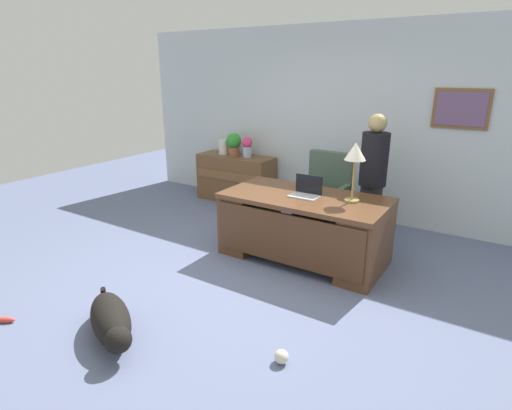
# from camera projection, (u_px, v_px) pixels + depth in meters

# --- Properties ---
(ground_plane) EXTENTS (12.00, 12.00, 0.00)m
(ground_plane) POSITION_uv_depth(u_px,v_px,m) (241.00, 282.00, 4.22)
(ground_plane) COLOR slate
(back_wall) EXTENTS (7.00, 0.16, 2.70)m
(back_wall) POSITION_uv_depth(u_px,v_px,m) (343.00, 123.00, 5.87)
(back_wall) COLOR silver
(back_wall) RESTS_ON ground_plane
(desk) EXTENTS (1.82, 0.94, 0.75)m
(desk) POSITION_uv_depth(u_px,v_px,m) (303.00, 225.00, 4.62)
(desk) COLOR brown
(desk) RESTS_ON ground_plane
(credenza) EXTENTS (1.28, 0.50, 0.76)m
(credenza) POSITION_uv_depth(u_px,v_px,m) (236.00, 178.00, 6.73)
(credenza) COLOR brown
(credenza) RESTS_ON ground_plane
(armchair) EXTENTS (0.60, 0.59, 1.07)m
(armchair) POSITION_uv_depth(u_px,v_px,m) (325.00, 198.00, 5.36)
(armchair) COLOR #475B4C
(armchair) RESTS_ON ground_plane
(person_standing) EXTENTS (0.32, 0.32, 1.61)m
(person_standing) POSITION_uv_depth(u_px,v_px,m) (372.00, 181.00, 4.86)
(person_standing) COLOR #262323
(person_standing) RESTS_ON ground_plane
(dog_lying) EXTENTS (0.82, 0.63, 0.30)m
(dog_lying) POSITION_uv_depth(u_px,v_px,m) (111.00, 321.00, 3.29)
(dog_lying) COLOR black
(dog_lying) RESTS_ON ground_plane
(laptop) EXTENTS (0.32, 0.22, 0.22)m
(laptop) POSITION_uv_depth(u_px,v_px,m) (306.00, 191.00, 4.51)
(laptop) COLOR #B2B5BA
(laptop) RESTS_ON desk
(desk_lamp) EXTENTS (0.22, 0.22, 0.63)m
(desk_lamp) POSITION_uv_depth(u_px,v_px,m) (355.00, 155.00, 4.18)
(desk_lamp) COLOR #9E8447
(desk_lamp) RESTS_ON desk
(vase_with_flowers) EXTENTS (0.17, 0.17, 0.32)m
(vase_with_flowers) POSITION_uv_depth(u_px,v_px,m) (247.00, 146.00, 6.45)
(vase_with_flowers) COLOR #A4AFD2
(vase_with_flowers) RESTS_ON credenza
(vase_empty) EXTENTS (0.16, 0.16, 0.24)m
(vase_empty) POSITION_uv_depth(u_px,v_px,m) (224.00, 147.00, 6.70)
(vase_empty) COLOR silver
(vase_empty) RESTS_ON credenza
(potted_plant) EXTENTS (0.24, 0.24, 0.36)m
(potted_plant) POSITION_uv_depth(u_px,v_px,m) (234.00, 143.00, 6.57)
(potted_plant) COLOR brown
(potted_plant) RESTS_ON credenza
(dog_toy_ball) EXTENTS (0.11, 0.11, 0.11)m
(dog_toy_ball) POSITION_uv_depth(u_px,v_px,m) (281.00, 357.00, 3.03)
(dog_toy_ball) COLOR beige
(dog_toy_ball) RESTS_ON ground_plane
(dog_toy_bone) EXTENTS (0.19, 0.14, 0.05)m
(dog_toy_bone) POSITION_uv_depth(u_px,v_px,m) (4.00, 320.00, 3.53)
(dog_toy_bone) COLOR #E53F33
(dog_toy_bone) RESTS_ON ground_plane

